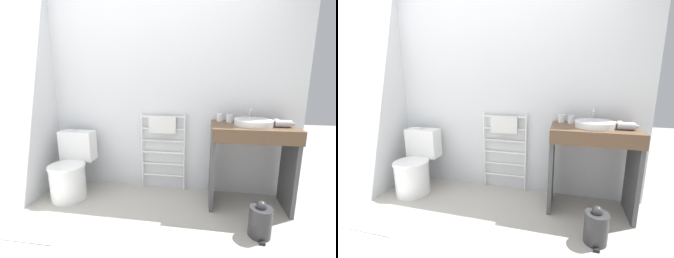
# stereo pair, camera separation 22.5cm
# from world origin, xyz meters

# --- Properties ---
(wall_back) EXTENTS (3.08, 0.12, 2.55)m
(wall_back) POSITION_xyz_m (0.00, 1.41, 1.27)
(wall_back) COLOR silver
(wall_back) RESTS_ON ground_plane
(wall_side) EXTENTS (0.12, 2.01, 2.55)m
(wall_side) POSITION_xyz_m (-1.48, 0.67, 1.27)
(wall_side) COLOR silver
(wall_side) RESTS_ON ground_plane
(toilet) EXTENTS (0.41, 0.56, 0.75)m
(toilet) POSITION_xyz_m (-1.07, 0.99, 0.31)
(toilet) COLOR white
(toilet) RESTS_ON ground_plane
(towel_radiator) EXTENTS (0.55, 0.06, 0.96)m
(towel_radiator) POSITION_xyz_m (-0.03, 1.30, 0.67)
(towel_radiator) COLOR white
(towel_radiator) RESTS_ON ground_plane
(vanity_counter) EXTENTS (0.83, 0.51, 0.90)m
(vanity_counter) POSITION_xyz_m (0.95, 1.07, 0.59)
(vanity_counter) COLOR brown
(vanity_counter) RESTS_ON ground_plane
(sink_basin) EXTENTS (0.38, 0.38, 0.06)m
(sink_basin) POSITION_xyz_m (0.95, 1.07, 0.93)
(sink_basin) COLOR white
(sink_basin) RESTS_ON vanity_counter
(faucet) EXTENTS (0.02, 0.10, 0.15)m
(faucet) POSITION_xyz_m (0.95, 1.28, 0.99)
(faucet) COLOR silver
(faucet) RESTS_ON vanity_counter
(cup_near_wall) EXTENTS (0.07, 0.07, 0.08)m
(cup_near_wall) POSITION_xyz_m (0.63, 1.26, 0.94)
(cup_near_wall) COLOR white
(cup_near_wall) RESTS_ON vanity_counter
(cup_near_edge) EXTENTS (0.07, 0.07, 0.08)m
(cup_near_edge) POSITION_xyz_m (0.73, 1.22, 0.94)
(cup_near_edge) COLOR white
(cup_near_edge) RESTS_ON vanity_counter
(hair_dryer) EXTENTS (0.20, 0.17, 0.07)m
(hair_dryer) POSITION_xyz_m (1.22, 1.03, 0.94)
(hair_dryer) COLOR #B7B7BC
(hair_dryer) RESTS_ON vanity_counter
(trash_bin) EXTENTS (0.19, 0.23, 0.33)m
(trash_bin) POSITION_xyz_m (0.97, 0.57, 0.15)
(trash_bin) COLOR #333335
(trash_bin) RESTS_ON ground_plane
(bath_mat) EXTENTS (0.56, 0.36, 0.01)m
(bath_mat) POSITION_xyz_m (-1.04, 0.34, 0.01)
(bath_mat) COLOR silver
(bath_mat) RESTS_ON ground_plane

